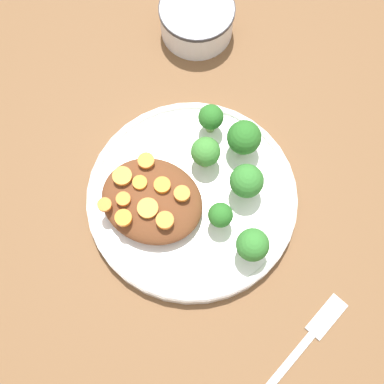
{
  "coord_description": "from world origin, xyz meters",
  "views": [
    {
      "loc": [
        -0.1,
        0.22,
        0.71
      ],
      "look_at": [
        0.0,
        0.0,
        0.04
      ],
      "focal_mm": 50.0,
      "sensor_mm": 36.0,
      "label": 1
    }
  ],
  "objects": [
    {
      "name": "carrot_slice_9",
      "position": [
        0.09,
        0.03,
        0.06
      ],
      "size": [
        0.03,
        0.03,
        0.01
      ],
      "primitive_type": "cylinder",
      "color": "orange",
      "rests_on": "stew_mound"
    },
    {
      "name": "carrot_slice_0",
      "position": [
        0.04,
        0.02,
        0.06
      ],
      "size": [
        0.02,
        0.02,
        0.01
      ],
      "primitive_type": "cylinder",
      "color": "orange",
      "rests_on": "stew_mound"
    },
    {
      "name": "plate",
      "position": [
        0.0,
        0.0,
        0.01
      ],
      "size": [
        0.29,
        0.29,
        0.03
      ],
      "color": "white",
      "rests_on": "ground_plane"
    },
    {
      "name": "carrot_slice_5",
      "position": [
        0.01,
        0.02,
        0.06
      ],
      "size": [
        0.02,
        0.02,
        0.01
      ],
      "primitive_type": "cylinder",
      "color": "orange",
      "rests_on": "stew_mound"
    },
    {
      "name": "broccoli_floret_0",
      "position": [
        -0.06,
        -0.04,
        0.06
      ],
      "size": [
        0.05,
        0.05,
        0.06
      ],
      "color": "#7FA85B",
      "rests_on": "plate"
    },
    {
      "name": "broccoli_floret_3",
      "position": [
        -0.03,
        -0.09,
        0.06
      ],
      "size": [
        0.05,
        0.05,
        0.06
      ],
      "color": "#7FA85B",
      "rests_on": "plate"
    },
    {
      "name": "carrot_slice_6",
      "position": [
        0.09,
        0.07,
        0.06
      ],
      "size": [
        0.02,
        0.02,
        0.01
      ],
      "primitive_type": "cylinder",
      "color": "orange",
      "rests_on": "stew_mound"
    },
    {
      "name": "broccoli_floret_5",
      "position": [
        0.02,
        -0.1,
        0.05
      ],
      "size": [
        0.03,
        0.03,
        0.05
      ],
      "color": "#759E51",
      "rests_on": "plate"
    },
    {
      "name": "broccoli_floret_1",
      "position": [
        -0.1,
        0.04,
        0.06
      ],
      "size": [
        0.04,
        0.04,
        0.06
      ],
      "color": "#7FA85B",
      "rests_on": "plate"
    },
    {
      "name": "broccoli_floret_4",
      "position": [
        0.01,
        -0.05,
        0.05
      ],
      "size": [
        0.04,
        0.04,
        0.05
      ],
      "color": "#7FA85B",
      "rests_on": "plate"
    },
    {
      "name": "carrot_slice_3",
      "position": [
        0.01,
        0.06,
        0.06
      ],
      "size": [
        0.02,
        0.02,
        0.01
      ],
      "primitive_type": "cylinder",
      "color": "orange",
      "rests_on": "stew_mound"
    },
    {
      "name": "carrot_slice_4",
      "position": [
        0.06,
        0.08,
        0.06
      ],
      "size": [
        0.02,
        0.02,
        0.01
      ],
      "primitive_type": "cylinder",
      "color": "orange",
      "rests_on": "stew_mound"
    },
    {
      "name": "carrot_slice_1",
      "position": [
        0.06,
        0.03,
        0.06
      ],
      "size": [
        0.02,
        0.02,
        0.01
      ],
      "primitive_type": "cylinder",
      "color": "orange",
      "rests_on": "stew_mound"
    },
    {
      "name": "carrot_slice_8",
      "position": [
        0.07,
        0.05,
        0.06
      ],
      "size": [
        0.02,
        0.02,
        0.01
      ],
      "primitive_type": "cylinder",
      "color": "orange",
      "rests_on": "stew_mound"
    },
    {
      "name": "ground_plane",
      "position": [
        0.0,
        0.0,
        0.0
      ],
      "size": [
        4.0,
        4.0,
        0.0
      ],
      "primitive_type": "plane",
      "color": "brown"
    },
    {
      "name": "dip_bowl",
      "position": [
        0.12,
        -0.26,
        0.03
      ],
      "size": [
        0.11,
        0.11,
        0.05
      ],
      "color": "silver",
      "rests_on": "ground_plane"
    },
    {
      "name": "broccoli_floret_2",
      "position": [
        -0.05,
        0.02,
        0.05
      ],
      "size": [
        0.03,
        0.03,
        0.05
      ],
      "color": "#7FA85B",
      "rests_on": "plate"
    },
    {
      "name": "stew_mound",
      "position": [
        0.04,
        0.03,
        0.04
      ],
      "size": [
        0.14,
        0.12,
        0.03
      ],
      "primitive_type": "ellipsoid",
      "color": "brown",
      "rests_on": "plate"
    },
    {
      "name": "carrot_slice_7",
      "position": [
        0.07,
        -0.01,
        0.06
      ],
      "size": [
        0.02,
        0.02,
        0.01
      ],
      "primitive_type": "cylinder",
      "color": "orange",
      "rests_on": "stew_mound"
    },
    {
      "name": "carrot_slice_2",
      "position": [
        0.04,
        0.05,
        0.06
      ],
      "size": [
        0.03,
        0.03,
        0.0
      ],
      "primitive_type": "cylinder",
      "color": "orange",
      "rests_on": "stew_mound"
    },
    {
      "name": "fork",
      "position": [
        -0.21,
        0.11,
        0.0
      ],
      "size": [
        0.08,
        0.2,
        0.01
      ],
      "rotation": [
        0.0,
        0.0,
        10.7
      ],
      "color": "silver",
      "rests_on": "ground_plane"
    }
  ]
}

